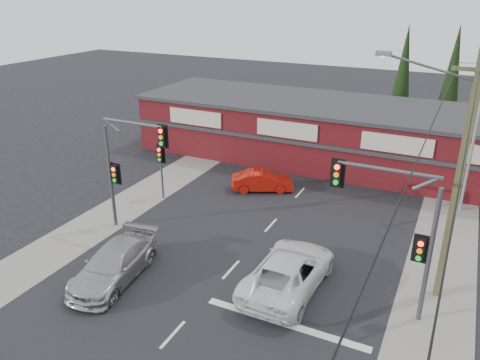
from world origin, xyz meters
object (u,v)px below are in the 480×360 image
at_px(white_suv, 289,271).
at_px(silver_suv, 114,264).
at_px(shop_building, 319,130).
at_px(utility_pole, 456,173).
at_px(red_sedan, 262,181).

height_order(white_suv, silver_suv, white_suv).
bearing_deg(shop_building, silver_suv, -99.72).
distance_m(shop_building, utility_pole, 17.15).
relative_size(silver_suv, shop_building, 0.19).
bearing_deg(utility_pole, shop_building, 123.76).
distance_m(red_sedan, shop_building, 7.59).
relative_size(red_sedan, utility_pole, 0.38).
distance_m(white_suv, shop_building, 16.68).
height_order(red_sedan, shop_building, shop_building).
bearing_deg(white_suv, silver_suv, 23.32).
xyz_separation_m(red_sedan, utility_pole, (10.63, -6.67, 4.77)).
relative_size(silver_suv, utility_pole, 0.51).
relative_size(red_sedan, shop_building, 0.14).
height_order(red_sedan, utility_pole, utility_pole).
bearing_deg(shop_building, utility_pole, -56.24).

